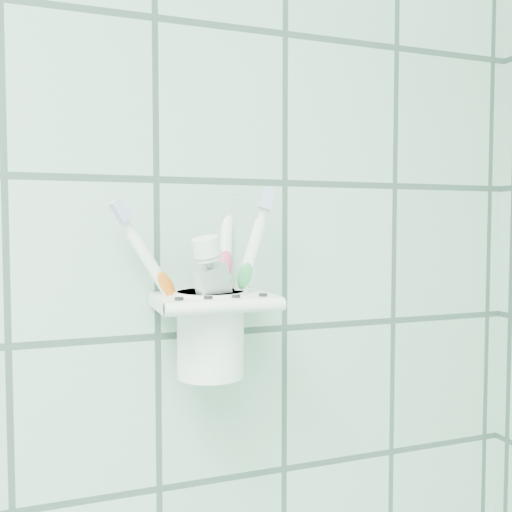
{
  "coord_description": "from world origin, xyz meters",
  "views": [
    {
      "loc": [
        0.5,
        0.57,
        1.38
      ],
      "look_at": [
        0.7,
        1.1,
        1.34
      ],
      "focal_mm": 40.0,
      "sensor_mm": 36.0,
      "label": 1
    }
  ],
  "objects": [
    {
      "name": "toothbrush_orange",
      "position": [
        0.67,
        1.15,
        1.32
      ],
      "size": [
        0.07,
        0.02,
        0.2
      ],
      "rotation": [
        -0.11,
        0.28,
        -0.38
      ],
      "color": "white",
      "rests_on": "cup"
    },
    {
      "name": "toothbrush_blue",
      "position": [
        0.68,
        1.16,
        1.33
      ],
      "size": [
        0.04,
        0.07,
        0.22
      ],
      "rotation": [
        -0.31,
        0.08,
        -0.22
      ],
      "color": "white",
      "rests_on": "cup"
    },
    {
      "name": "holder_bracket",
      "position": [
        0.67,
        1.15,
        1.29
      ],
      "size": [
        0.12,
        0.1,
        0.04
      ],
      "color": "white",
      "rests_on": "wall_back"
    },
    {
      "name": "toothbrush_pink",
      "position": [
        0.67,
        1.16,
        1.33
      ],
      "size": [
        0.1,
        0.02,
        0.2
      ],
      "rotation": [
        -0.23,
        -0.49,
        0.46
      ],
      "color": "white",
      "rests_on": "cup"
    },
    {
      "name": "cup",
      "position": [
        0.67,
        1.16,
        1.26
      ],
      "size": [
        0.08,
        0.08,
        0.09
      ],
      "color": "white",
      "rests_on": "holder_bracket"
    },
    {
      "name": "toothpaste_tube",
      "position": [
        0.68,
        1.15,
        1.3
      ],
      "size": [
        0.06,
        0.04,
        0.16
      ],
      "rotation": [
        0.05,
        -0.26,
        0.42
      ],
      "color": "silver",
      "rests_on": "cup"
    }
  ]
}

